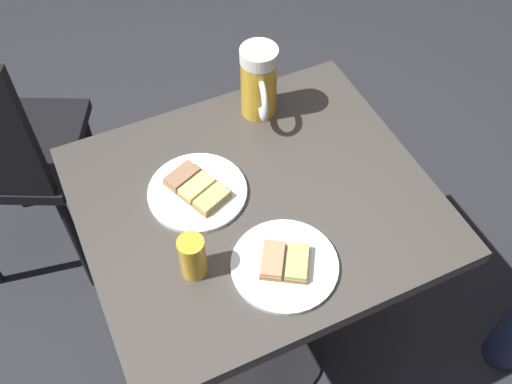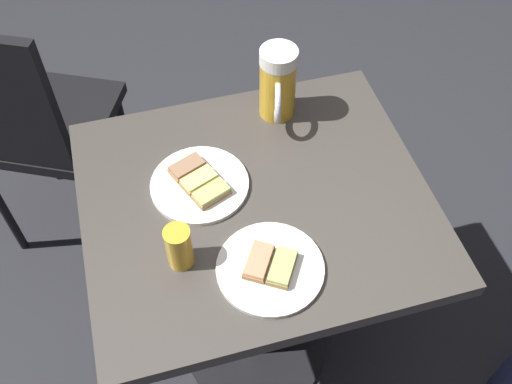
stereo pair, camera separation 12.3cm
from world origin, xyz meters
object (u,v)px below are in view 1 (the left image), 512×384
at_px(plate_far, 285,264).
at_px(beer_glass_small, 193,257).
at_px(plate_near, 197,191).
at_px(beer_mug, 259,83).

relative_size(plate_far, beer_glass_small, 2.12).
xyz_separation_m(plate_far, beer_glass_small, (-0.16, 0.07, 0.04)).
bearing_deg(beer_glass_small, plate_near, 66.93).
height_order(plate_far, beer_glass_small, beer_glass_small).
height_order(beer_mug, beer_glass_small, beer_mug).
relative_size(plate_near, plate_far, 1.01).
distance_m(plate_far, beer_mug, 0.44).
distance_m(plate_far, beer_glass_small, 0.18).
bearing_deg(beer_mug, plate_near, -143.01).
bearing_deg(plate_far, beer_mug, 71.59).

